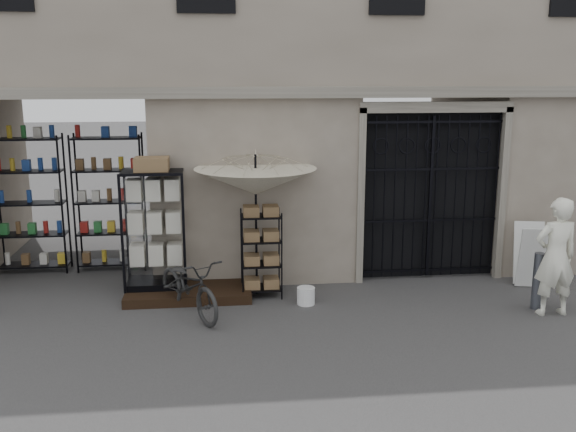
{
  "coord_description": "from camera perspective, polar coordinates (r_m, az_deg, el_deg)",
  "views": [
    {
      "loc": [
        -1.88,
        -8.4,
        3.57
      ],
      "look_at": [
        -0.8,
        1.4,
        1.35
      ],
      "focal_mm": 40.0,
      "sensor_mm": 36.0,
      "label": 1
    }
  ],
  "objects": [
    {
      "name": "main_building",
      "position": [
        12.58,
        2.43,
        16.92
      ],
      "size": [
        14.0,
        4.0,
        9.0
      ],
      "primitive_type": "cube",
      "color": "gray",
      "rests_on": "ground"
    },
    {
      "name": "display_cabinet",
      "position": [
        10.51,
        -11.76,
        -1.71
      ],
      "size": [
        1.1,
        0.9,
        2.06
      ],
      "rotation": [
        0.0,
        0.0,
        -0.39
      ],
      "color": "black",
      "rests_on": "step_platform"
    },
    {
      "name": "shop_recess",
      "position": [
        11.69,
        -19.15,
        1.78
      ],
      "size": [
        3.0,
        1.7,
        3.0
      ],
      "primitive_type": "cube",
      "color": "black",
      "rests_on": "ground"
    },
    {
      "name": "market_umbrella",
      "position": [
        10.18,
        -2.9,
        3.74
      ],
      "size": [
        1.96,
        1.99,
        2.77
      ],
      "rotation": [
        0.0,
        0.0,
        -0.17
      ],
      "color": "black",
      "rests_on": "ground"
    },
    {
      "name": "steel_bollard",
      "position": [
        10.58,
        21.33,
        -5.41
      ],
      "size": [
        0.2,
        0.2,
        0.89
      ],
      "primitive_type": "cylinder",
      "rotation": [
        0.0,
        0.0,
        -0.29
      ],
      "color": "slate",
      "rests_on": "ground"
    },
    {
      "name": "white_bucket",
      "position": [
        10.14,
        1.6,
        -7.11
      ],
      "size": [
        0.29,
        0.29,
        0.27
      ],
      "primitive_type": "cylinder",
      "rotation": [
        0.0,
        0.0,
        -0.01
      ],
      "color": "white",
      "rests_on": "ground"
    },
    {
      "name": "iron_gate",
      "position": [
        11.47,
        12.28,
        1.99
      ],
      "size": [
        2.5,
        0.21,
        3.0
      ],
      "color": "black",
      "rests_on": "ground"
    },
    {
      "name": "step_platform",
      "position": [
        10.56,
        -8.82,
        -6.8
      ],
      "size": [
        2.0,
        0.9,
        0.15
      ],
      "primitive_type": "cube",
      "color": "black",
      "rests_on": "ground"
    },
    {
      "name": "wire_rack",
      "position": [
        10.35,
        -2.39,
        -3.45
      ],
      "size": [
        0.65,
        0.48,
        1.42
      ],
      "rotation": [
        0.0,
        0.0,
        -0.06
      ],
      "color": "black",
      "rests_on": "ground"
    },
    {
      "name": "ground",
      "position": [
        9.32,
        5.93,
        -9.91
      ],
      "size": [
        80.0,
        80.0,
        0.0
      ],
      "primitive_type": "plane",
      "color": "black",
      "rests_on": "ground"
    },
    {
      "name": "bicycle",
      "position": [
        9.89,
        -8.7,
        -8.63
      ],
      "size": [
        0.97,
        1.09,
        1.73
      ],
      "primitive_type": "imported",
      "rotation": [
        0.0,
        0.0,
        0.52
      ],
      "color": "black",
      "rests_on": "ground"
    },
    {
      "name": "shopkeeper",
      "position": [
        10.57,
        22.27,
        -8.05
      ],
      "size": [
        0.71,
        1.81,
        0.43
      ],
      "primitive_type": "imported",
      "rotation": [
        0.0,
        0.0,
        3.17
      ],
      "color": "white",
      "rests_on": "ground"
    },
    {
      "name": "easel_sign",
      "position": [
        11.58,
        20.82,
        -3.29
      ],
      "size": [
        0.61,
        0.67,
        1.06
      ],
      "rotation": [
        0.0,
        0.0,
        -0.2
      ],
      "color": "silver",
      "rests_on": "ground"
    },
    {
      "name": "shop_shelving",
      "position": [
        12.22,
        -18.79,
        1.06
      ],
      "size": [
        2.7,
        0.5,
        2.5
      ],
      "primitive_type": "cube",
      "color": "black",
      "rests_on": "ground"
    }
  ]
}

